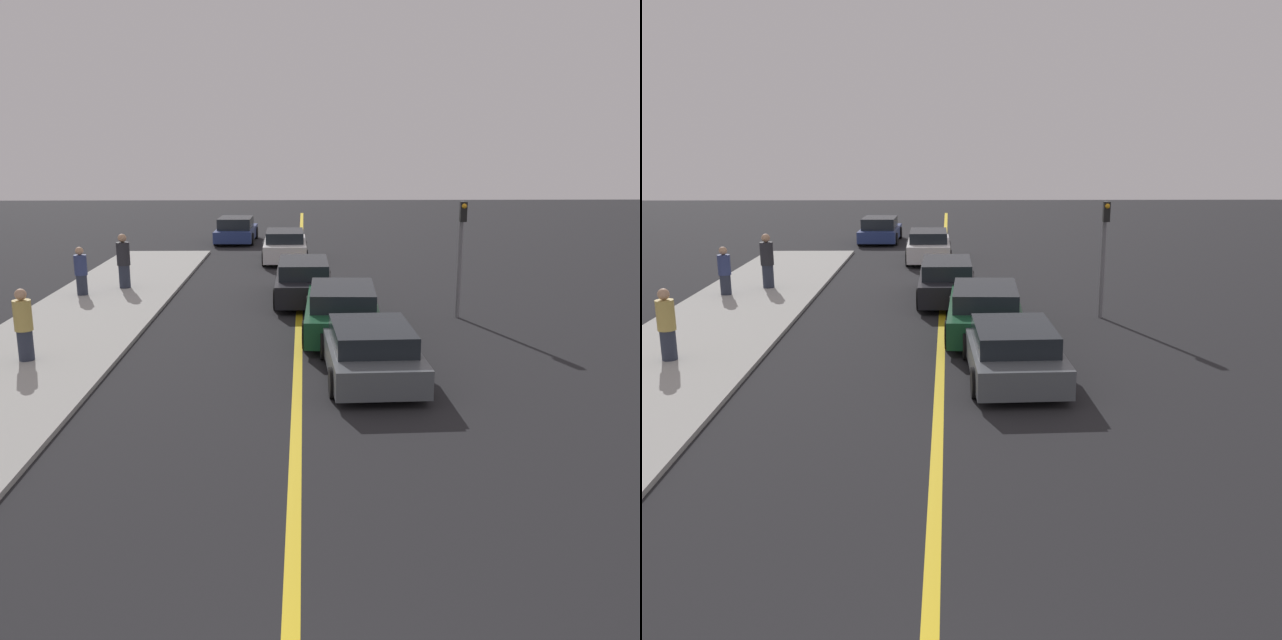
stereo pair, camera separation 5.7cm
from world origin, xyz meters
TOP-DOWN VIEW (x-y plane):
  - road_center_line at (0.00, 18.00)m, footprint 0.20×60.00m
  - sidewalk_left at (-6.14, 14.47)m, footprint 3.98×28.94m
  - car_near_right_lane at (1.57, 11.00)m, footprint 2.12×4.22m
  - car_ahead_center at (1.14, 14.55)m, footprint 2.10×4.68m
  - car_far_distant at (0.13, 18.83)m, footprint 1.89×4.70m
  - car_parked_left_lot at (-0.66, 26.59)m, footprint 1.94×4.28m
  - car_oncoming_far at (-3.29, 32.61)m, footprint 2.01×4.15m
  - pedestrian_mid_group at (-6.17, 12.07)m, footprint 0.40×0.40m
  - pedestrian_far_standing at (-7.07, 19.27)m, footprint 0.40×0.40m
  - pedestrian_by_sign at (-5.96, 20.41)m, footprint 0.44×0.44m
  - traffic_light at (4.57, 16.26)m, footprint 0.18×0.40m

SIDE VIEW (x-z plane):
  - road_center_line at x=0.00m, z-range 0.00..0.01m
  - sidewalk_left at x=-6.14m, z-range 0.00..0.10m
  - car_near_right_lane at x=1.57m, z-range -0.01..1.17m
  - car_oncoming_far at x=-3.29m, z-range -0.03..1.24m
  - car_far_distant at x=0.13m, z-range -0.01..1.30m
  - car_parked_left_lot at x=-0.66m, z-range -0.01..1.30m
  - car_ahead_center at x=1.14m, z-range -0.01..1.30m
  - pedestrian_far_standing at x=-7.07m, z-range 0.09..1.66m
  - pedestrian_mid_group at x=-6.17m, z-range 0.09..1.75m
  - pedestrian_by_sign at x=-5.96m, z-range 0.09..1.93m
  - traffic_light at x=4.57m, z-range 0.42..3.75m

